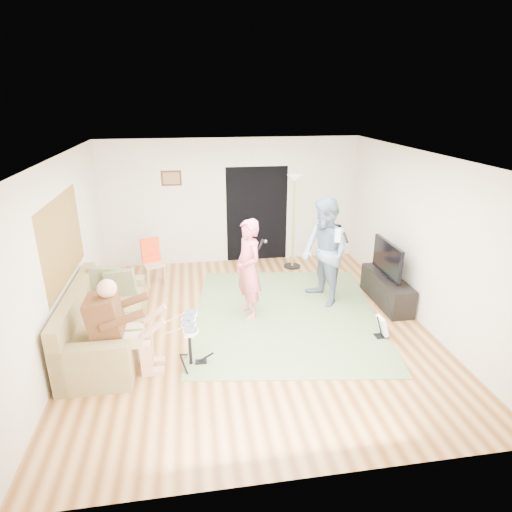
{
  "coord_description": "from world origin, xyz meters",
  "views": [
    {
      "loc": [
        -0.89,
        -6.03,
        3.5
      ],
      "look_at": [
        0.11,
        0.3,
        1.1
      ],
      "focal_mm": 30.0,
      "sensor_mm": 36.0,
      "label": 1
    }
  ],
  "objects": [
    {
      "name": "floor",
      "position": [
        0.0,
        0.0,
        0.0
      ],
      "size": [
        6.0,
        6.0,
        0.0
      ],
      "primitive_type": "plane",
      "color": "brown",
      "rests_on": "ground"
    },
    {
      "name": "walls",
      "position": [
        0.0,
        0.0,
        1.35
      ],
      "size": [
        5.5,
        6.0,
        2.7
      ],
      "primitive_type": null,
      "color": "beige",
      "rests_on": "floor"
    },
    {
      "name": "ceiling",
      "position": [
        0.0,
        0.0,
        2.7
      ],
      "size": [
        6.0,
        6.0,
        0.0
      ],
      "primitive_type": "plane",
      "rotation": [
        3.14,
        0.0,
        0.0
      ],
      "color": "white",
      "rests_on": "walls"
    },
    {
      "name": "window_blinds",
      "position": [
        -2.74,
        0.2,
        1.55
      ],
      "size": [
        0.0,
        2.05,
        2.05
      ],
      "primitive_type": "plane",
      "rotation": [
        1.57,
        0.0,
        1.57
      ],
      "color": "olive",
      "rests_on": "walls"
    },
    {
      "name": "doorway",
      "position": [
        0.55,
        2.99,
        1.05
      ],
      "size": [
        2.1,
        0.0,
        2.1
      ],
      "primitive_type": "plane",
      "rotation": [
        1.57,
        0.0,
        0.0
      ],
      "color": "black",
      "rests_on": "walls"
    },
    {
      "name": "picture_frame",
      "position": [
        -1.25,
        2.99,
        1.9
      ],
      "size": [
        0.42,
        0.03,
        0.32
      ],
      "primitive_type": "cube",
      "color": "#3F2314",
      "rests_on": "walls"
    },
    {
      "name": "area_rug",
      "position": [
        0.62,
        0.29,
        0.01
      ],
      "size": [
        3.53,
        4.02,
        0.02
      ],
      "primitive_type": "cube",
      "rotation": [
        0.0,
        0.0,
        -0.14
      ],
      "color": "#617A4A",
      "rests_on": "floor"
    },
    {
      "name": "sofa",
      "position": [
        -2.3,
        -0.27,
        0.31
      ],
      "size": [
        0.94,
        2.28,
        0.92
      ],
      "color": "olive",
      "rests_on": "floor"
    },
    {
      "name": "drummer",
      "position": [
        -1.87,
        -0.92,
        0.53
      ],
      "size": [
        0.88,
        0.49,
        1.35
      ],
      "color": "#573118",
      "rests_on": "sofa"
    },
    {
      "name": "drum_kit",
      "position": [
        -1.0,
        -0.92,
        0.3
      ],
      "size": [
        0.38,
        0.68,
        0.7
      ],
      "color": "black",
      "rests_on": "floor"
    },
    {
      "name": "singer",
      "position": [
        -0.01,
        0.38,
        0.84
      ],
      "size": [
        0.58,
        0.71,
        1.68
      ],
      "primitive_type": "imported",
      "rotation": [
        0.0,
        0.0,
        -1.25
      ],
      "color": "#E9657D",
      "rests_on": "floor"
    },
    {
      "name": "microphone",
      "position": [
        0.19,
        0.38,
        1.26
      ],
      "size": [
        0.06,
        0.06,
        0.24
      ],
      "primitive_type": null,
      "color": "black",
      "rests_on": "singer"
    },
    {
      "name": "guitarist",
      "position": [
        1.37,
        0.67,
        0.95
      ],
      "size": [
        0.95,
        1.09,
        1.9
      ],
      "primitive_type": "imported",
      "rotation": [
        0.0,
        0.0,
        -1.29
      ],
      "color": "slate",
      "rests_on": "floor"
    },
    {
      "name": "guitar_held",
      "position": [
        1.57,
        0.67,
        1.29
      ],
      "size": [
        0.26,
        0.61,
        0.26
      ],
      "primitive_type": null,
      "rotation": [
        0.0,
        0.0,
        -0.25
      ],
      "color": "white",
      "rests_on": "guitarist"
    },
    {
      "name": "guitar_spare",
      "position": [
        1.92,
        -0.65,
        0.2
      ],
      "size": [
        0.26,
        0.23,
        0.71
      ],
      "color": "black",
      "rests_on": "floor"
    },
    {
      "name": "torchiere_lamp",
      "position": [
        1.23,
        2.4,
        1.37
      ],
      "size": [
        0.36,
        0.36,
        2.0
      ],
      "color": "black",
      "rests_on": "floor"
    },
    {
      "name": "dining_chair",
      "position": [
        -1.66,
        1.99,
        0.32
      ],
      "size": [
        0.49,
        0.51,
        0.89
      ],
      "rotation": [
        0.0,
        0.0,
        0.35
      ],
      "color": "tan",
      "rests_on": "floor"
    },
    {
      "name": "tv_cabinet",
      "position": [
        2.5,
        0.47,
        0.25
      ],
      "size": [
        0.4,
        1.4,
        0.5
      ],
      "primitive_type": "cube",
      "color": "black",
      "rests_on": "floor"
    },
    {
      "name": "television",
      "position": [
        2.45,
        0.47,
        0.85
      ],
      "size": [
        0.06,
        1.01,
        0.59
      ],
      "primitive_type": "cube",
      "color": "black",
      "rests_on": "tv_cabinet"
    }
  ]
}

